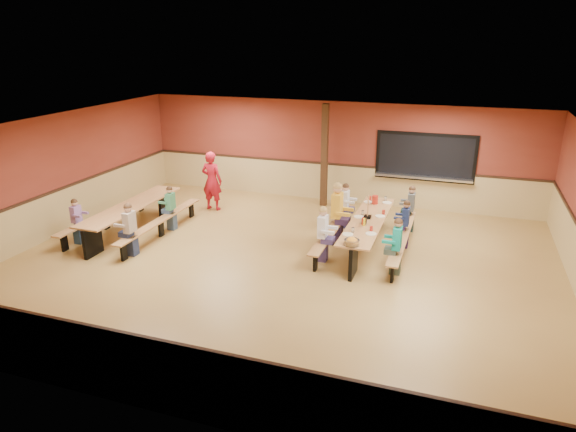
% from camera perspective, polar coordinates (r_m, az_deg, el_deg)
% --- Properties ---
extents(ground, '(12.00, 12.00, 0.00)m').
position_cam_1_polar(ground, '(11.46, -0.89, -5.39)').
color(ground, olive).
rests_on(ground, ground).
extents(room_envelope, '(12.04, 10.04, 3.02)m').
position_cam_1_polar(room_envelope, '(11.19, -0.91, -2.19)').
color(room_envelope, maroon).
rests_on(room_envelope, ground).
extents(kitchen_pass_through, '(2.78, 0.28, 1.38)m').
position_cam_1_polar(kitchen_pass_through, '(15.13, 14.99, 6.11)').
color(kitchen_pass_through, black).
rests_on(kitchen_pass_through, ground).
extents(structural_post, '(0.18, 0.18, 3.00)m').
position_cam_1_polar(structural_post, '(15.03, 4.08, 6.68)').
color(structural_post, '#321E10').
rests_on(structural_post, ground).
extents(cafeteria_table_main, '(1.91, 3.70, 0.74)m').
position_cam_1_polar(cafeteria_table_main, '(12.22, 8.82, -1.33)').
color(cafeteria_table_main, '#A77342').
rests_on(cafeteria_table_main, ground).
extents(cafeteria_table_second, '(1.91, 3.70, 0.74)m').
position_cam_1_polar(cafeteria_table_second, '(13.68, -16.94, 0.31)').
color(cafeteria_table_second, '#A77342').
rests_on(cafeteria_table_second, ground).
extents(seated_child_white_left, '(0.39, 0.32, 1.26)m').
position_cam_1_polar(seated_child_white_left, '(11.44, 3.87, -2.06)').
color(seated_child_white_left, white).
rests_on(seated_child_white_left, ground).
extents(seated_adult_yellow, '(0.48, 0.39, 1.44)m').
position_cam_1_polar(seated_adult_yellow, '(12.60, 5.45, 0.42)').
color(seated_adult_yellow, gold).
rests_on(seated_adult_yellow, ground).
extents(seated_child_grey_left, '(0.36, 0.29, 1.19)m').
position_cam_1_polar(seated_child_grey_left, '(13.48, 6.36, 1.10)').
color(seated_child_grey_left, silver).
rests_on(seated_child_grey_left, ground).
extents(seated_child_teal_right, '(0.38, 0.31, 1.23)m').
position_cam_1_polar(seated_child_teal_right, '(11.04, 11.98, -3.35)').
color(seated_child_teal_right, '#0F877A').
rests_on(seated_child_teal_right, ground).
extents(seated_child_navy_right, '(0.34, 0.28, 1.15)m').
position_cam_1_polar(seated_child_navy_right, '(12.48, 12.90, -0.91)').
color(seated_child_navy_right, navy).
rests_on(seated_child_navy_right, ground).
extents(seated_child_char_right, '(0.36, 0.30, 1.19)m').
position_cam_1_polar(seated_child_char_right, '(13.55, 13.47, 0.77)').
color(seated_child_char_right, '#484E52').
rests_on(seated_child_char_right, ground).
extents(seated_child_purple_sec, '(0.32, 0.27, 1.12)m').
position_cam_1_polar(seated_child_purple_sec, '(13.40, -22.40, -0.58)').
color(seated_child_purple_sec, '#886197').
rests_on(seated_child_purple_sec, ground).
extents(seated_child_green_sec, '(0.34, 0.28, 1.15)m').
position_cam_1_polar(seated_child_green_sec, '(13.62, -12.88, 0.83)').
color(seated_child_green_sec, '#3A825A').
rests_on(seated_child_green_sec, ground).
extents(seated_child_tan_sec, '(0.38, 0.31, 1.24)m').
position_cam_1_polar(seated_child_tan_sec, '(12.25, -17.13, -1.48)').
color(seated_child_tan_sec, '#A49486').
rests_on(seated_child_tan_sec, ground).
extents(standing_woman, '(0.65, 0.44, 1.71)m').
position_cam_1_polar(standing_woman, '(14.94, -8.46, 3.89)').
color(standing_woman, '#A71322').
rests_on(standing_woman, ground).
extents(punch_pitcher, '(0.16, 0.16, 0.22)m').
position_cam_1_polar(punch_pitcher, '(13.26, 9.64, 1.79)').
color(punch_pitcher, '#AE2417').
rests_on(punch_pitcher, cafeteria_table_main).
extents(chip_bowl, '(0.32, 0.32, 0.15)m').
position_cam_1_polar(chip_bowl, '(10.61, 7.10, -2.85)').
color(chip_bowl, gold).
rests_on(chip_bowl, cafeteria_table_main).
extents(napkin_dispenser, '(0.10, 0.14, 0.13)m').
position_cam_1_polar(napkin_dispenser, '(11.86, 8.47, -0.52)').
color(napkin_dispenser, black).
rests_on(napkin_dispenser, cafeteria_table_main).
extents(condiment_mustard, '(0.06, 0.06, 0.17)m').
position_cam_1_polar(condiment_mustard, '(11.71, 8.46, -0.68)').
color(condiment_mustard, yellow).
rests_on(condiment_mustard, cafeteria_table_main).
extents(condiment_ketchup, '(0.06, 0.06, 0.17)m').
position_cam_1_polar(condiment_ketchup, '(11.76, 8.34, -0.59)').
color(condiment_ketchup, '#B2140F').
rests_on(condiment_ketchup, cafeteria_table_main).
extents(table_paddle, '(0.16, 0.16, 0.56)m').
position_cam_1_polar(table_paddle, '(12.20, 8.86, 0.39)').
color(table_paddle, black).
rests_on(table_paddle, cafeteria_table_main).
extents(place_settings, '(0.65, 3.30, 0.11)m').
position_cam_1_polar(place_settings, '(12.13, 8.89, -0.14)').
color(place_settings, beige).
rests_on(place_settings, cafeteria_table_main).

